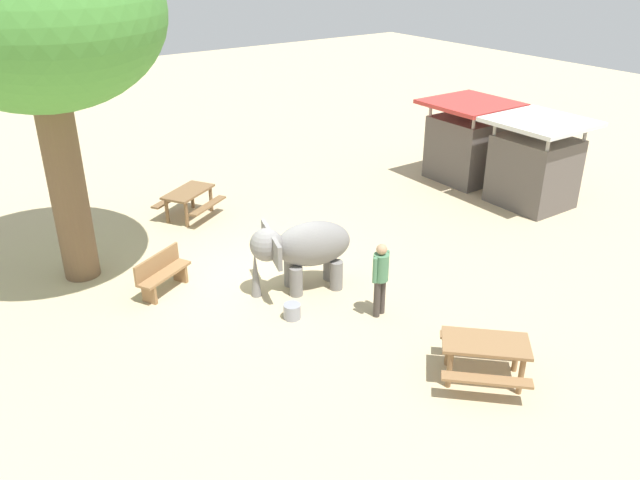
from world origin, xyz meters
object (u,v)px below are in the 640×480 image
picnic_table_near (189,197)px  person_handler (381,274)px  elephant (303,248)px  feed_bucket (292,311)px  shade_tree_main (36,16)px  market_stall_white (534,167)px  wooden_bench (162,272)px  picnic_table_far (485,351)px  market_stall_red (467,145)px

picnic_table_near → person_handler: bearing=-112.4°
elephant → picnic_table_near: elephant is taller
feed_bucket → shade_tree_main: bearing=-145.7°
picnic_table_near → feed_bucket: 6.10m
elephant → picnic_table_near: (-5.17, -0.37, -0.42)m
elephant → shade_tree_main: shade_tree_main is taller
market_stall_white → wooden_bench: bearing=-97.1°
shade_tree_main → wooden_bench: 5.68m
shade_tree_main → feed_bucket: size_ratio=21.46×
elephant → picnic_table_near: 5.20m
shade_tree_main → picnic_table_near: (-1.69, 3.48, -5.12)m
market_stall_white → feed_bucket: size_ratio=7.00×
wooden_bench → feed_bucket: 3.12m
elephant → wooden_bench: size_ratio=1.61×
person_handler → picnic_table_far: bearing=168.0°
person_handler → elephant: bearing=5.9°
shade_tree_main → picnic_table_far: size_ratio=3.67×
person_handler → market_stall_white: size_ratio=0.64×
elephant → picnic_table_far: 4.59m
person_handler → wooden_bench: bearing=28.5°
elephant → picnic_table_near: size_ratio=1.12×
picnic_table_near → market_stall_white: size_ratio=0.81×
shade_tree_main → market_stall_white: size_ratio=3.07×
elephant → person_handler: person_handler is taller
elephant → feed_bucket: bearing=63.2°
shade_tree_main → picnic_table_near: bearing=116.0°
picnic_table_near → market_stall_white: (4.83, 8.57, 0.55)m
person_handler → wooden_bench: 4.82m
picnic_table_near → market_stall_white: 9.86m
wooden_bench → picnic_table_far: (6.17, 3.43, 0.12)m
wooden_bench → market_stall_white: (1.34, 10.80, 0.67)m
shade_tree_main → picnic_table_far: shade_tree_main is taller
feed_bucket → market_stall_white: bearing=97.7°
picnic_table_far → market_stall_white: bearing=-103.0°
picnic_table_near → market_stall_red: bearing=-45.6°
elephant → market_stall_red: (-2.93, 8.20, 0.13)m
market_stall_red → feed_bucket: size_ratio=7.00×
picnic_table_near → feed_bucket: bearing=-125.7°
shade_tree_main → picnic_table_near: shade_tree_main is taller
shade_tree_main → market_stall_red: shade_tree_main is taller
person_handler → picnic_table_near: (-6.98, -1.06, -0.36)m
shade_tree_main → feed_bucket: bearing=34.3°
elephant → market_stall_white: market_stall_white is taller
shade_tree_main → market_stall_white: shade_tree_main is taller
feed_bucket → market_stall_red: bearing=112.9°
person_handler → market_stall_white: bearing=-88.9°
person_handler → market_stall_white: (-2.14, 7.51, 0.19)m
shade_tree_main → picnic_table_far: bearing=30.4°
shade_tree_main → market_stall_red: 12.90m
market_stall_white → elephant: bearing=-87.7°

